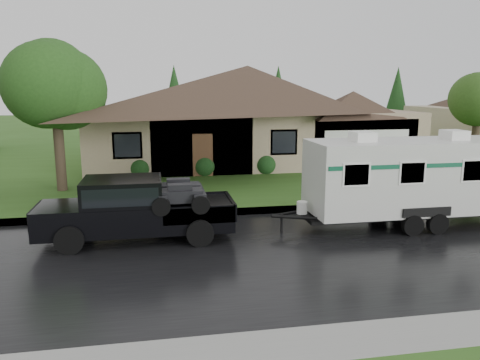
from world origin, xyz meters
name	(u,v)px	position (x,y,z in m)	size (l,w,h in m)	color
ground	(271,231)	(0.00, 0.00, 0.00)	(140.00, 140.00, 0.00)	#31581B
road	(288,252)	(0.00, -2.00, 0.01)	(140.00, 8.00, 0.01)	black
curb	(256,211)	(0.00, 2.25, 0.07)	(140.00, 0.50, 0.15)	gray
lawn	(213,159)	(0.00, 15.00, 0.07)	(140.00, 26.00, 0.15)	#31581B
house_main	(253,103)	(2.29, 13.84, 3.59)	(19.44, 10.80, 6.90)	#9A8768
tree_left_green	(55,86)	(-7.51, 6.81, 4.54)	(3.82, 3.82, 6.33)	#382B1E
tree_right_green	(478,102)	(13.77, 9.08, 3.71)	(3.11, 3.11, 5.14)	#382B1E
shrub_row	(265,163)	(2.00, 9.30, 0.65)	(13.60, 1.00, 1.00)	#143814
pickup_truck	(133,207)	(-4.23, -0.11, 1.00)	(5.62, 2.13, 1.87)	black
travel_trailer	(409,176)	(4.58, -0.11, 1.65)	(6.93, 2.43, 3.11)	silver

